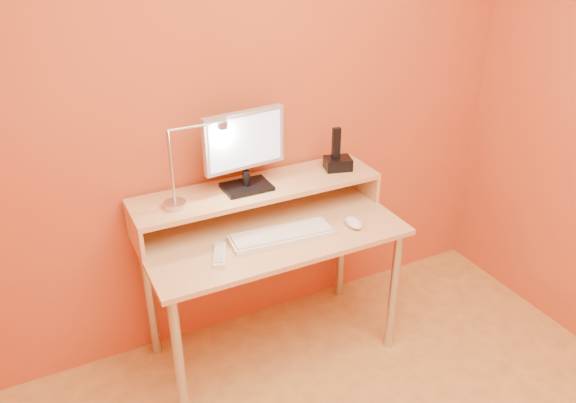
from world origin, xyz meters
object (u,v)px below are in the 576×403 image
phone_dock (338,164)px  keyboard (281,236)px  mouse (354,223)px  remote_control (220,255)px  lamp_base (175,205)px  monitor_panel (244,140)px

phone_dock → keyboard: (-0.43, -0.23, -0.18)m
mouse → remote_control: bearing=179.9°
lamp_base → remote_control: bearing=-63.0°
phone_dock → keyboard: size_ratio=0.28×
lamp_base → mouse: 0.82m
keyboard → remote_control: keyboard is taller
lamp_base → remote_control: (0.11, -0.22, -0.16)m
monitor_panel → phone_dock: 0.54m
monitor_panel → keyboard: monitor_panel is taller
lamp_base → mouse: size_ratio=0.85×
remote_control → lamp_base: bearing=139.5°
lamp_base → remote_control: 0.30m
lamp_base → phone_dock: phone_dock is taller
phone_dock → mouse: bearing=-90.5°
lamp_base → mouse: lamp_base is taller
lamp_base → remote_control: size_ratio=0.55×
lamp_base → mouse: (0.77, -0.26, -0.15)m
monitor_panel → mouse: size_ratio=3.35×
mouse → phone_dock: bearing=77.5°
mouse → remote_control: (-0.65, 0.04, -0.01)m
lamp_base → phone_dock: bearing=2.0°
monitor_panel → remote_control: size_ratio=2.17×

